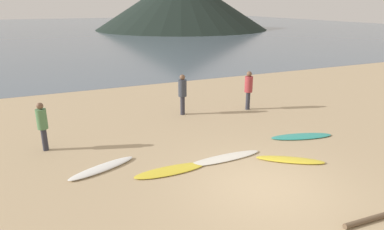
{
  "coord_description": "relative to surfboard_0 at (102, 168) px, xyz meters",
  "views": [
    {
      "loc": [
        -4.89,
        -6.38,
        4.56
      ],
      "look_at": [
        0.01,
        4.65,
        0.6
      ],
      "focal_mm": 31.87,
      "sensor_mm": 36.0,
      "label": 1
    }
  ],
  "objects": [
    {
      "name": "driftwood_log",
      "position": [
        4.83,
        -4.89,
        0.01
      ],
      "size": [
        1.24,
        0.18,
        0.12
      ],
      "primitive_type": "cylinder",
      "rotation": [
        0.0,
        1.57,
        -0.05
      ],
      "color": "brown",
      "rests_on": "ground"
    },
    {
      "name": "person_2",
      "position": [
        -1.44,
        2.13,
        0.9
      ],
      "size": [
        0.33,
        0.33,
        1.61
      ],
      "rotation": [
        0.0,
        0.0,
        5.37
      ],
      "color": "#2D2D38",
      "rests_on": "ground"
    },
    {
      "name": "surfboard_2",
      "position": [
        3.57,
        -0.83,
        -0.01
      ],
      "size": [
        2.5,
        0.56,
        0.07
      ],
      "primitive_type": "ellipsoid",
      "rotation": [
        0.0,
        0.0,
        0.03
      ],
      "color": "silver",
      "rests_on": "ground"
    },
    {
      "name": "surfboard_3",
      "position": [
        5.32,
        -1.76,
        -0.01
      ],
      "size": [
        1.94,
        1.54,
        0.08
      ],
      "primitive_type": "ellipsoid",
      "rotation": [
        0.0,
        0.0,
        -0.61
      ],
      "color": "yellow",
      "rests_on": "ground"
    },
    {
      "name": "ocean_water",
      "position": [
        3.66,
        59.85,
        -0.05
      ],
      "size": [
        140.0,
        100.0,
        0.01
      ],
      "primitive_type": "cube",
      "color": "slate",
      "rests_on": "ground"
    },
    {
      "name": "surfboard_0",
      "position": [
        0.0,
        0.0,
        0.0
      ],
      "size": [
        2.12,
        1.19,
        0.1
      ],
      "primitive_type": "ellipsoid",
      "rotation": [
        0.0,
        0.0,
        0.37
      ],
      "color": "white",
      "rests_on": "ground"
    },
    {
      "name": "surfboard_1",
      "position": [
        1.75,
        -0.92,
        -0.02
      ],
      "size": [
        2.15,
        0.59,
        0.07
      ],
      "primitive_type": "ellipsoid",
      "rotation": [
        0.0,
        0.0,
        0.01
      ],
      "color": "yellow",
      "rests_on": "ground"
    },
    {
      "name": "ground_plane",
      "position": [
        3.66,
        7.24,
        -0.15
      ],
      "size": [
        120.0,
        120.0,
        0.2
      ],
      "primitive_type": "cube",
      "color": "tan",
      "rests_on": "ground"
    },
    {
      "name": "person_0",
      "position": [
        7.04,
        3.3,
        0.98
      ],
      "size": [
        0.35,
        0.35,
        1.74
      ],
      "rotation": [
        0.0,
        0.0,
        5.53
      ],
      "color": "#2D2D38",
      "rests_on": "ground"
    },
    {
      "name": "surfboard_4",
      "position": [
        6.96,
        -0.37,
        -0.01
      ],
      "size": [
        2.33,
        1.12,
        0.07
      ],
      "primitive_type": "ellipsoid",
      "rotation": [
        0.0,
        0.0,
        -0.25
      ],
      "color": "teal",
      "rests_on": "ground"
    },
    {
      "name": "person_1",
      "position": [
        4.08,
        3.8,
        0.98
      ],
      "size": [
        0.35,
        0.35,
        1.74
      ],
      "rotation": [
        0.0,
        0.0,
        1.09
      ],
      "color": "#2D2D38",
      "rests_on": "ground"
    },
    {
      "name": "headland_hill",
      "position": [
        23.68,
        51.78,
        4.79
      ],
      "size": [
        31.46,
        31.46,
        9.67
      ],
      "primitive_type": "cone",
      "color": "black",
      "rests_on": "ground"
    }
  ]
}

